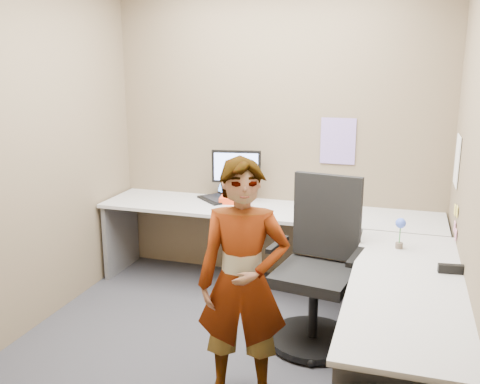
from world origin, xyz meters
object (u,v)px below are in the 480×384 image
(office_chair, at_px, (317,278))
(person, at_px, (243,283))
(monitor, at_px, (236,169))
(desk, at_px, (303,252))

(office_chair, height_order, person, person)
(monitor, relative_size, person, 0.30)
(person, bearing_deg, desk, 67.82)
(monitor, distance_m, person, 1.84)
(desk, height_order, monitor, monitor)
(office_chair, bearing_deg, person, -103.00)
(desk, relative_size, office_chair, 2.53)
(monitor, bearing_deg, desk, -53.45)
(desk, distance_m, monitor, 1.14)
(desk, relative_size, monitor, 6.78)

